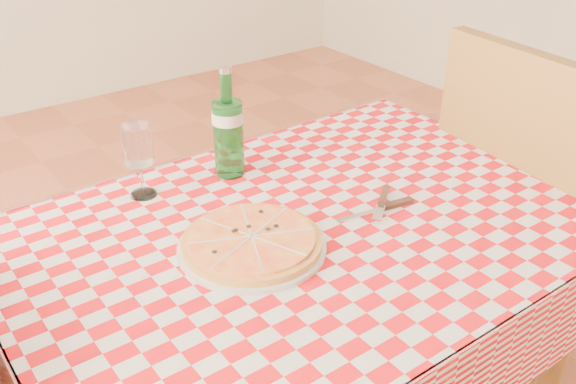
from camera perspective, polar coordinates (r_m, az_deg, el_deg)
name	(u,v)px	position (r m, az deg, el deg)	size (l,w,h in m)	color
dining_table	(311,262)	(1.45, 2.06, -6.20)	(1.20, 0.80, 0.75)	brown
tablecloth	(312,226)	(1.39, 2.13, -3.03)	(1.30, 0.90, 0.01)	#AB0A10
chair_near	(527,199)	(1.92, 20.49, -0.60)	(0.52, 0.52, 1.05)	brown
pizza_plate	(252,241)	(1.30, -3.24, -4.36)	(0.30, 0.30, 0.04)	#C59041
water_bottle	(228,122)	(1.55, -5.37, 6.18)	(0.08, 0.08, 0.27)	#1B6D27
wine_glass	(140,161)	(1.50, -13.05, 2.68)	(0.07, 0.07, 0.18)	white
cutlery	(381,206)	(1.45, 8.27, -1.22)	(0.21, 0.18, 0.02)	silver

